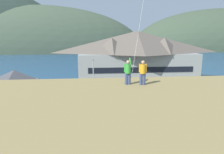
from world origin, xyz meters
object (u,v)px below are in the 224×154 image
object	(u,v)px
person_kite_flyer	(128,71)
person_companion	(143,72)
moored_boat_outer_mooring	(117,71)
parked_car_lone_by_shed	(179,110)
wharf_dock	(104,71)
storage_shed_near_lot	(16,87)
moored_boat_wharfside	(91,70)
parked_car_front_row_end	(40,119)
parking_light_pole	(93,76)
parked_car_mid_row_far	(158,97)
parked_car_front_row_red	(95,111)
parked_car_mid_row_center	(106,96)
harbor_lodge	(137,55)

from	to	relation	value
person_kite_flyer	person_companion	xyz separation A→B (m)	(1.02, -0.22, -0.02)
moored_boat_outer_mooring	parked_car_lone_by_shed	xyz separation A→B (m)	(4.36, -30.02, 0.34)
wharf_dock	parked_car_lone_by_shed	world-z (taller)	parked_car_lone_by_shed
storage_shed_near_lot	person_companion	bearing A→B (deg)	-48.49
moored_boat_wharfside	parked_car_front_row_end	size ratio (longest dim) A/B	1.99
storage_shed_near_lot	parking_light_pole	xyz separation A→B (m)	(11.72, 2.17, 1.05)
parked_car_front_row_end	person_kite_flyer	xyz separation A→B (m)	(8.56, -8.30, 6.80)
storage_shed_near_lot	parked_car_mid_row_far	world-z (taller)	storage_shed_near_lot
moored_boat_wharfside	parked_car_mid_row_far	bearing A→B (deg)	-69.08
moored_boat_wharfside	parked_car_front_row_red	world-z (taller)	moored_boat_wharfside
moored_boat_outer_mooring	parked_car_front_row_end	world-z (taller)	moored_boat_outer_mooring
moored_boat_outer_mooring	parked_car_mid_row_center	distance (m)	23.85
parked_car_mid_row_far	parked_car_mid_row_center	bearing A→B (deg)	172.71
parked_car_front_row_end	parked_car_mid_row_center	xyz separation A→B (m)	(8.04, 7.83, 0.00)
parked_car_lone_by_shed	parked_car_mid_row_center	bearing A→B (deg)	143.35
parked_car_mid_row_far	person_kite_flyer	world-z (taller)	person_kite_flyer
parked_car_mid_row_center	wharf_dock	bearing A→B (deg)	87.37
parked_car_mid_row_far	parked_car_lone_by_shed	bearing A→B (deg)	-79.96
parking_light_pole	moored_boat_outer_mooring	bearing A→B (deg)	72.55
parking_light_pole	person_companion	size ratio (longest dim) A/B	3.63
harbor_lodge	parked_car_front_row_red	size ratio (longest dim) A/B	6.04
parked_car_front_row_end	parking_light_pole	size ratio (longest dim) A/B	0.67
storage_shed_near_lot	person_kite_flyer	distance (m)	22.65
wharf_dock	moored_boat_outer_mooring	xyz separation A→B (m)	(3.30, -3.07, 0.37)
parked_car_lone_by_shed	person_companion	world-z (taller)	person_companion
wharf_dock	person_companion	xyz separation A→B (m)	(0.33, -42.83, 7.50)
parked_car_front_row_red	harbor_lodge	bearing A→B (deg)	64.77
person_companion	person_kite_flyer	bearing A→B (deg)	167.81
parked_car_front_row_red	storage_shed_near_lot	bearing A→B (deg)	149.30
parked_car_front_row_red	person_kite_flyer	bearing A→B (deg)	-76.79
storage_shed_near_lot	parked_car_mid_row_far	size ratio (longest dim) A/B	1.38
harbor_lodge	storage_shed_near_lot	world-z (taller)	harbor_lodge
harbor_lodge	parked_car_front_row_end	bearing A→B (deg)	-125.99
wharf_dock	moored_boat_outer_mooring	distance (m)	4.52
wharf_dock	parking_light_pole	distance (m)	23.97
harbor_lodge	wharf_dock	size ratio (longest dim) A/B	2.00
parked_car_front_row_red	parked_car_mid_row_far	bearing A→B (deg)	28.29
moored_boat_wharfside	parked_car_mid_row_far	size ratio (longest dim) A/B	1.93
moored_boat_wharfside	person_kite_flyer	size ratio (longest dim) A/B	4.53
parked_car_mid_row_center	parked_car_lone_by_shed	bearing A→B (deg)	-36.65
storage_shed_near_lot	moored_boat_wharfside	distance (m)	27.70
storage_shed_near_lot	parked_car_mid_row_center	bearing A→B (deg)	-3.36
parked_car_front_row_end	person_kite_flyer	bearing A→B (deg)	-44.11
parked_car_mid_row_far	person_kite_flyer	size ratio (longest dim) A/B	2.35
harbor_lodge	parked_car_lone_by_shed	xyz separation A→B (m)	(1.31, -20.27, -4.90)
harbor_lodge	parked_car_mid_row_center	size ratio (longest dim) A/B	6.09
moored_boat_outer_mooring	parked_car_mid_row_far	distance (m)	24.66
parking_light_pole	person_companion	xyz separation A→B (m)	(3.46, -19.32, 4.06)
storage_shed_near_lot	parked_car_front_row_end	distance (m)	10.42
moored_boat_wharfside	parked_car_front_row_end	world-z (taller)	moored_boat_wharfside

